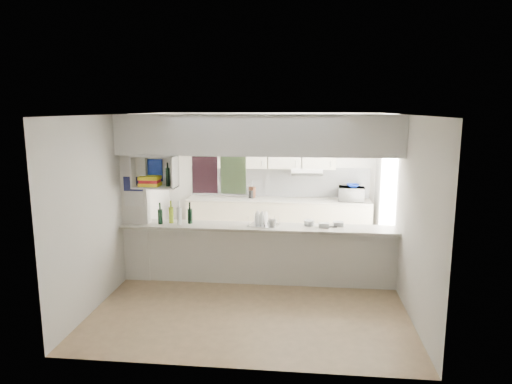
# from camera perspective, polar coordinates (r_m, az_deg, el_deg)

# --- Properties ---
(floor) EXTENTS (4.80, 4.80, 0.00)m
(floor) POSITION_cam_1_polar(r_m,az_deg,el_deg) (7.27, 0.18, -11.27)
(floor) COLOR #8E7452
(floor) RESTS_ON ground
(ceiling) EXTENTS (4.80, 4.80, 0.00)m
(ceiling) POSITION_cam_1_polar(r_m,az_deg,el_deg) (6.75, 0.19, 9.69)
(ceiling) COLOR white
(ceiling) RESTS_ON wall_back
(wall_back) EXTENTS (4.20, 0.00, 4.20)m
(wall_back) POSITION_cam_1_polar(r_m,az_deg,el_deg) (9.25, 1.69, 1.81)
(wall_back) COLOR silver
(wall_back) RESTS_ON floor
(wall_left) EXTENTS (0.00, 4.80, 4.80)m
(wall_left) POSITION_cam_1_polar(r_m,az_deg,el_deg) (7.40, -16.21, -0.79)
(wall_left) COLOR silver
(wall_left) RESTS_ON floor
(wall_right) EXTENTS (0.00, 4.80, 4.80)m
(wall_right) POSITION_cam_1_polar(r_m,az_deg,el_deg) (7.01, 17.54, -1.49)
(wall_right) COLOR silver
(wall_right) RESTS_ON floor
(servery_partition) EXTENTS (4.20, 0.50, 2.60)m
(servery_partition) POSITION_cam_1_polar(r_m,az_deg,el_deg) (6.85, -1.25, 1.80)
(servery_partition) COLOR silver
(servery_partition) RESTS_ON floor
(cubby_shelf) EXTENTS (0.65, 0.35, 0.50)m
(cubby_shelf) POSITION_cam_1_polar(r_m,az_deg,el_deg) (7.09, -12.57, 2.27)
(cubby_shelf) COLOR white
(cubby_shelf) RESTS_ON bulkhead
(kitchen_run) EXTENTS (3.60, 0.63, 2.24)m
(kitchen_run) POSITION_cam_1_polar(r_m,az_deg,el_deg) (9.07, 2.56, -1.43)
(kitchen_run) COLOR beige
(kitchen_run) RESTS_ON floor
(microwave) EXTENTS (0.52, 0.37, 0.27)m
(microwave) POSITION_cam_1_polar(r_m,az_deg,el_deg) (8.99, 11.84, -0.25)
(microwave) COLOR white
(microwave) RESTS_ON bench_top
(bowl) EXTENTS (0.25, 0.25, 0.06)m
(bowl) POSITION_cam_1_polar(r_m,az_deg,el_deg) (8.95, 11.98, 0.79)
(bowl) COLOR navy
(bowl) RESTS_ON microwave
(dish_rack) EXTENTS (0.49, 0.41, 0.23)m
(dish_rack) POSITION_cam_1_polar(r_m,az_deg,el_deg) (6.97, 1.00, -3.50)
(dish_rack) COLOR silver
(dish_rack) RESTS_ON breakfast_bar
(cup) EXTENTS (0.14, 0.14, 0.10)m
(cup) POSITION_cam_1_polar(r_m,az_deg,el_deg) (6.92, 2.05, -3.82)
(cup) COLOR white
(cup) RESTS_ON dish_rack
(wine_bottles) EXTENTS (0.52, 0.15, 0.37)m
(wine_bottles) POSITION_cam_1_polar(r_m,az_deg,el_deg) (7.18, -10.07, -2.89)
(wine_bottles) COLOR black
(wine_bottles) RESTS_ON breakfast_bar
(plastic_tubs) EXTENTS (0.60, 0.23, 0.08)m
(plastic_tubs) POSITION_cam_1_polar(r_m,az_deg,el_deg) (7.02, 8.17, -3.96)
(plastic_tubs) COLOR silver
(plastic_tubs) RESTS_ON breakfast_bar
(utensil_jar) EXTENTS (0.11, 0.11, 0.15)m
(utensil_jar) POSITION_cam_1_polar(r_m,az_deg,el_deg) (9.09, -0.60, -0.28)
(utensil_jar) COLOR black
(utensil_jar) RESTS_ON bench_top
(knife_block) EXTENTS (0.14, 0.13, 0.22)m
(knife_block) POSITION_cam_1_polar(r_m,az_deg,el_deg) (9.11, -0.49, -0.04)
(knife_block) COLOR #4D2B1A
(knife_block) RESTS_ON bench_top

